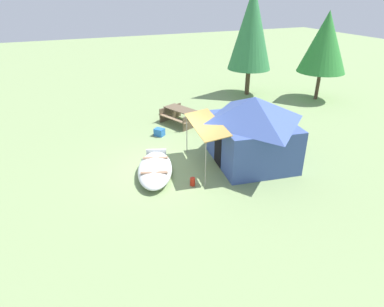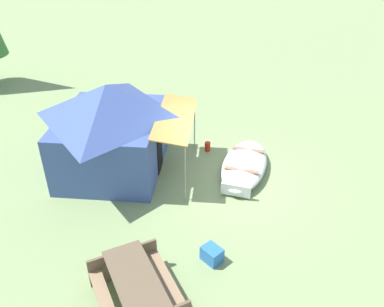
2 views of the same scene
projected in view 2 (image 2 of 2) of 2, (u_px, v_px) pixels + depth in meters
name	position (u px, v px, depth m)	size (l,w,h in m)	color
ground_plane	(223.00, 179.00, 11.86)	(80.00, 80.00, 0.00)	#7D955F
beached_rowboat	(244.00, 165.00, 12.10)	(3.23, 2.22, 0.47)	silver
canvas_cabin_tent	(111.00, 127.00, 11.67)	(3.99, 4.41, 2.74)	#3D5496
picnic_table	(137.00, 289.00, 7.86)	(2.40, 2.16, 0.78)	brown
cooler_box	(212.00, 254.00, 9.06)	(0.45, 0.35, 0.36)	blue
fuel_can	(208.00, 147.00, 13.19)	(0.19, 0.19, 0.31)	red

